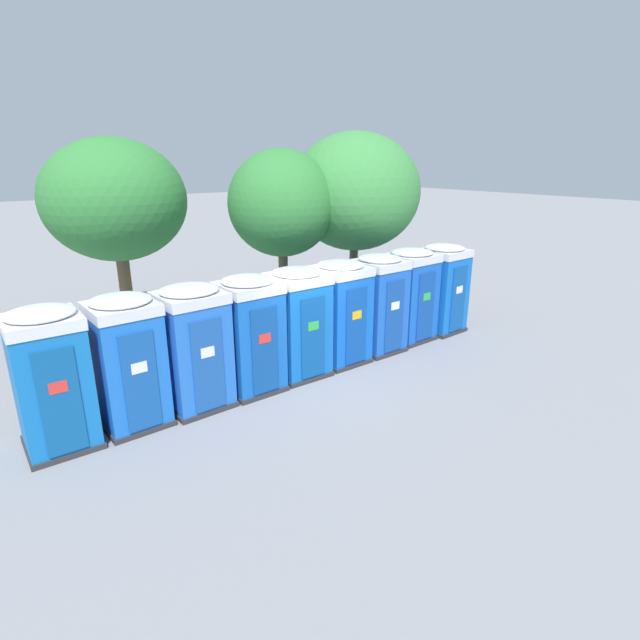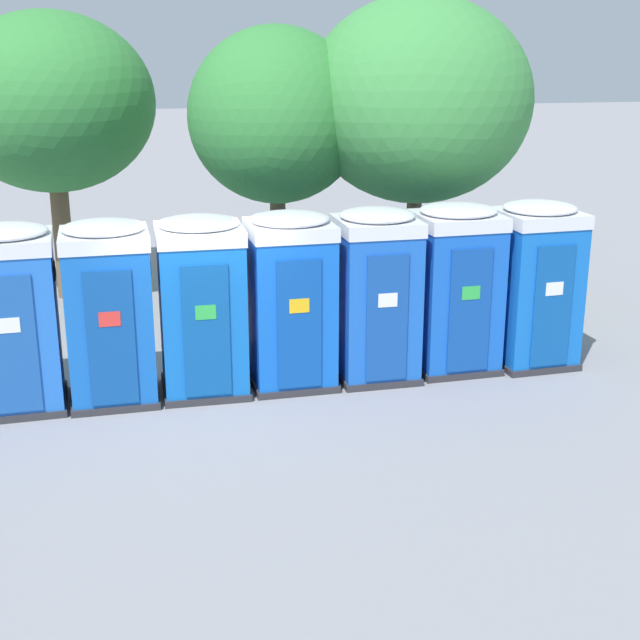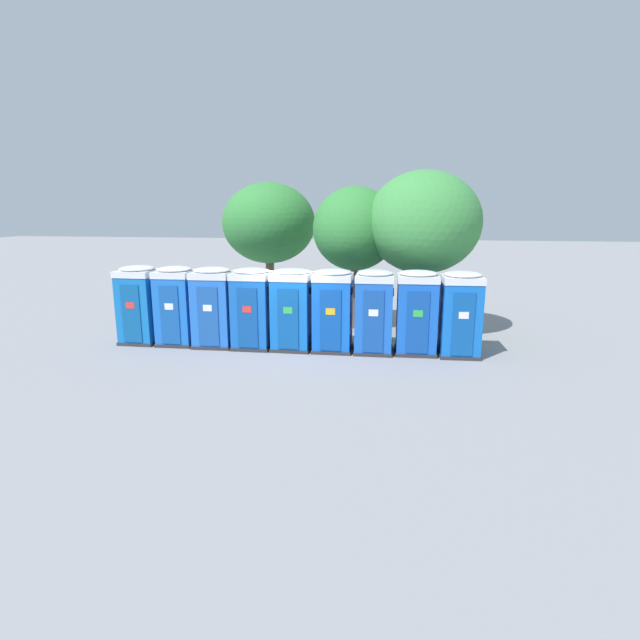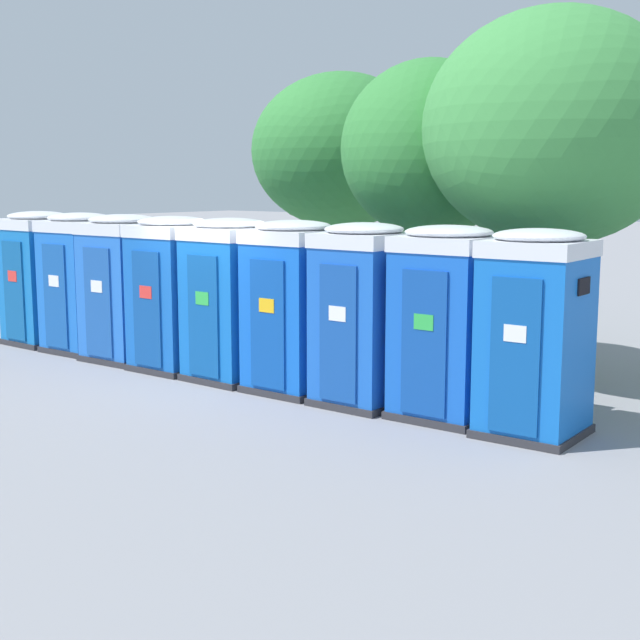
% 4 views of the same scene
% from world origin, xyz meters
% --- Properties ---
extents(ground_plane, '(120.00, 120.00, 0.00)m').
position_xyz_m(ground_plane, '(0.00, 0.00, 0.00)').
color(ground_plane, gray).
extents(portapotty_0, '(1.19, 1.21, 2.54)m').
position_xyz_m(portapotty_0, '(-5.09, -0.06, 1.28)').
color(portapotty_0, '#2D2D33').
rests_on(portapotty_0, ground).
extents(portapotty_1, '(1.22, 1.25, 2.54)m').
position_xyz_m(portapotty_1, '(-3.82, -0.04, 1.28)').
color(portapotty_1, '#2D2D33').
rests_on(portapotty_1, ground).
extents(portapotty_2, '(1.29, 1.26, 2.54)m').
position_xyz_m(portapotty_2, '(-2.54, -0.08, 1.28)').
color(portapotty_2, '#2D2D33').
rests_on(portapotty_2, ground).
extents(portapotty_3, '(1.22, 1.23, 2.54)m').
position_xyz_m(portapotty_3, '(-1.27, -0.07, 1.28)').
color(portapotty_3, '#2D2D33').
rests_on(portapotty_3, ground).
extents(portapotty_4, '(1.21, 1.21, 2.54)m').
position_xyz_m(portapotty_4, '(0.00, -0.03, 1.28)').
color(portapotty_4, '#2D2D33').
rests_on(portapotty_4, ground).
extents(portapotty_5, '(1.23, 1.22, 2.54)m').
position_xyz_m(portapotty_5, '(1.27, 0.01, 1.28)').
color(portapotty_5, '#2D2D33').
rests_on(portapotty_5, ground).
extents(portapotty_6, '(1.18, 1.22, 2.54)m').
position_xyz_m(portapotty_6, '(2.55, 0.02, 1.28)').
color(portapotty_6, '#2D2D33').
rests_on(portapotty_6, ground).
extents(portapotty_7, '(1.27, 1.25, 2.54)m').
position_xyz_m(portapotty_7, '(3.82, 0.14, 1.28)').
color(portapotty_7, '#2D2D33').
rests_on(portapotty_7, ground).
extents(portapotty_8, '(1.24, 1.26, 2.54)m').
position_xyz_m(portapotty_8, '(5.09, 0.09, 1.28)').
color(portapotty_8, '#2D2D33').
rests_on(portapotty_8, ground).
extents(street_tree_0, '(3.85, 3.85, 5.41)m').
position_xyz_m(street_tree_0, '(-2.20, 5.59, 3.73)').
color(street_tree_0, brown).
rests_on(street_tree_0, ground).
extents(street_tree_1, '(3.89, 3.89, 5.61)m').
position_xyz_m(street_tree_1, '(4.00, 2.75, 3.86)').
color(street_tree_1, brown).
rests_on(street_tree_1, ground).
extents(street_tree_2, '(3.01, 3.01, 5.12)m').
position_xyz_m(street_tree_2, '(1.63, 3.12, 3.62)').
color(street_tree_2, brown).
rests_on(street_tree_2, ground).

